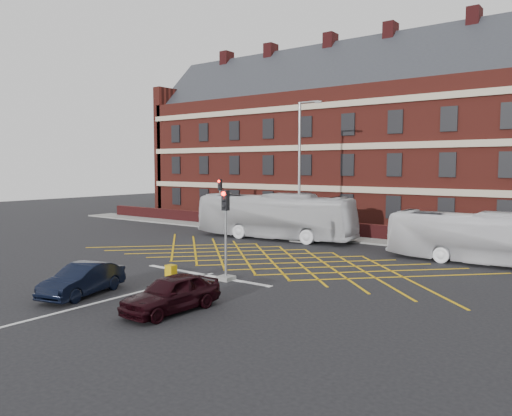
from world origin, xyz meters
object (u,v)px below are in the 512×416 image
Objects in this scene: traffic_light_far at (220,209)px; bus_right at (484,238)px; utility_cabinet at (171,274)px; street_lamp at (300,193)px; bus_left at (275,216)px; direction_signs at (211,211)px; car_navy at (83,280)px; traffic_light_near at (226,243)px; car_maroon at (171,293)px.

bus_right is at bearing -7.60° from traffic_light_far.
bus_right is 17.15m from utility_cabinet.
bus_right reaches higher than utility_cabinet.
traffic_light_far is at bearing 168.27° from street_lamp.
bus_left is at bearing 85.36° from bus_right.
bus_left is 9.25m from direction_signs.
traffic_light_near is at bearing 47.01° from car_navy.
traffic_light_far is (-21.73, 2.90, 0.32)m from bus_right.
traffic_light_near is 1.94× the size of direction_signs.
bus_right is at bearing 40.27° from car_navy.
traffic_light_near reaches higher than car_maroon.
car_navy is 23.97m from direction_signs.
car_navy is at bearing -63.98° from traffic_light_far.
direction_signs is (-11.00, 2.74, -2.11)m from street_lamp.
traffic_light_far reaches higher than utility_cabinet.
car_maroon is 24.35m from traffic_light_far.
utility_cabinet is (2.06, -14.53, -3.06)m from street_lamp.
utility_cabinet is at bearing -52.89° from direction_signs.
bus_left is 2.84× the size of traffic_light_near.
utility_cabinet is at bearing 53.69° from car_navy.
utility_cabinet is at bearing 138.78° from car_maroon.
traffic_light_near is at bearing -73.71° from street_lamp.
bus_right is 4.70× the size of direction_signs.
utility_cabinet is at bearing -81.93° from street_lamp.
bus_left is 3.00× the size of car_maroon.
bus_right is 2.42× the size of traffic_light_near.
car_maroon is 4.69× the size of utility_cabinet.
bus_left is 5.53× the size of direction_signs.
direction_signs is at bearing 103.98° from car_navy.
bus_left is 18.45m from car_navy.
street_lamp is (-12.54, 0.99, 2.05)m from bus_right.
bus_left is 14.75m from bus_right.
car_navy is 6.55m from traffic_light_near.
car_navy is (-11.91, -17.22, -0.78)m from bus_right.
bus_right is 1.04× the size of street_lamp.
traffic_light_far is (-14.52, 19.52, 1.07)m from car_maroon.
traffic_light_near is 4.95× the size of utility_cabinet.
street_lamp is (-3.65, 12.50, 1.73)m from traffic_light_near.
traffic_light_near is 21.15m from direction_signs.
bus_left is 2.82m from street_lamp.
car_maroon is 0.41× the size of street_lamp.
utility_cabinet is (4.23, -14.53, -1.26)m from bus_left.
traffic_light_near reaches higher than bus_right.
traffic_light_far is at bearing 124.39° from utility_cabinet.
utility_cabinet is (-10.48, -13.54, -1.01)m from bus_right.
car_maroon is (-7.21, -16.62, -0.75)m from bus_right.
bus_left is 14.06× the size of utility_cabinet.
car_maroon is 0.95× the size of traffic_light_near.
bus_right reaches higher than direction_signs.
traffic_light_near is at bearing -46.13° from direction_signs.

